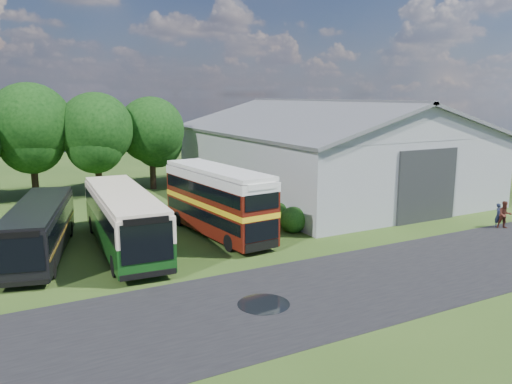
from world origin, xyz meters
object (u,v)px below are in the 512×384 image
storage_shed (324,146)px  bus_maroon_double (218,202)px  bus_dark_single (40,229)px  visitor_a (498,215)px  visitor_b (505,215)px  bus_green_single (124,219)px

storage_shed → bus_maroon_double: storage_shed is taller
bus_maroon_double → bus_dark_single: (-10.14, 0.59, -0.57)m
bus_maroon_double → visitor_a: size_ratio=6.45×
bus_maroon_double → visitor_b: bearing=-28.8°
bus_green_single → visitor_a: size_ratio=7.82×
storage_shed → visitor_a: size_ratio=15.96×
visitor_a → visitor_b: bearing=-105.1°
storage_shed → bus_green_single: (-19.76, -8.60, -2.40)m
bus_maroon_double → bus_dark_single: size_ratio=0.93×
bus_maroon_double → visitor_b: bus_maroon_double is taller
storage_shed → bus_dark_single: 25.43m
visitor_a → bus_dark_single: bearing=155.1°
bus_green_single → visitor_b: bearing=-14.2°
bus_green_single → bus_maroon_double: 5.85m
visitor_b → bus_dark_single: bearing=-164.5°
visitor_b → bus_maroon_double: bearing=-171.6°
storage_shed → visitor_a: storage_shed is taller
bus_dark_single → visitor_a: bus_dark_single is taller
bus_green_single → bus_dark_single: size_ratio=1.13×
bus_maroon_double → visitor_a: (17.11, -6.93, -1.33)m
visitor_a → visitor_b: (-0.05, -0.47, 0.12)m
storage_shed → bus_dark_single: (-24.06, -7.81, -2.63)m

